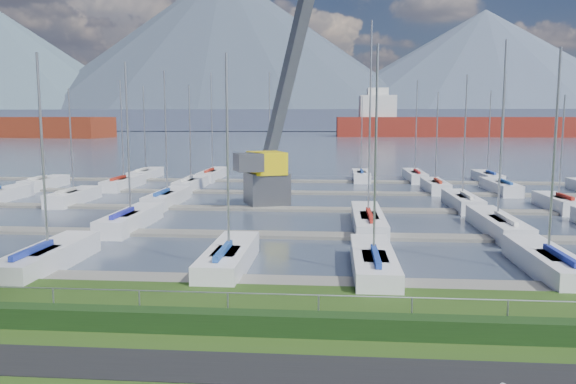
# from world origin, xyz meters

# --- Properties ---
(path) EXTENTS (160.00, 2.00, 0.04)m
(path) POSITION_xyz_m (0.00, -3.00, 0.01)
(path) COLOR black
(path) RESTS_ON grass
(water) EXTENTS (800.00, 540.00, 0.20)m
(water) POSITION_xyz_m (0.00, 260.00, -0.40)
(water) COLOR #3F4A5C
(hedge) EXTENTS (80.00, 0.70, 0.70)m
(hedge) POSITION_xyz_m (0.00, -0.40, 0.35)
(hedge) COLOR #193413
(hedge) RESTS_ON grass
(fence) EXTENTS (80.00, 0.04, 0.04)m
(fence) POSITION_xyz_m (0.00, 0.00, 1.20)
(fence) COLOR #979B9F
(fence) RESTS_ON grass
(foothill) EXTENTS (900.00, 80.00, 12.00)m
(foothill) POSITION_xyz_m (0.00, 330.00, 6.00)
(foothill) COLOR #474F68
(foothill) RESTS_ON water
(mountains) EXTENTS (1190.00, 360.00, 115.00)m
(mountains) POSITION_xyz_m (7.35, 404.62, 46.68)
(mountains) COLOR #3E4A5A
(mountains) RESTS_ON water
(docks) EXTENTS (90.00, 41.60, 0.25)m
(docks) POSITION_xyz_m (0.00, 26.00, -0.22)
(docks) COLOR slate
(docks) RESTS_ON water
(crane) EXTENTS (7.82, 12.88, 22.35)m
(crane) POSITION_xyz_m (-2.64, 29.14, 5.33)
(crane) COLOR #55575D
(crane) RESTS_ON water
(cargo_ship_mid) EXTENTS (107.55, 19.76, 21.50)m
(cargo_ship_mid) POSITION_xyz_m (52.38, 213.01, 3.47)
(cargo_ship_mid) COLOR maroon
(cargo_ship_mid) RESTS_ON water
(sailboat_fleet) EXTENTS (74.23, 49.57, 13.60)m
(sailboat_fleet) POSITION_xyz_m (0.73, 27.26, 5.37)
(sailboat_fleet) COLOR silver
(sailboat_fleet) RESTS_ON water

